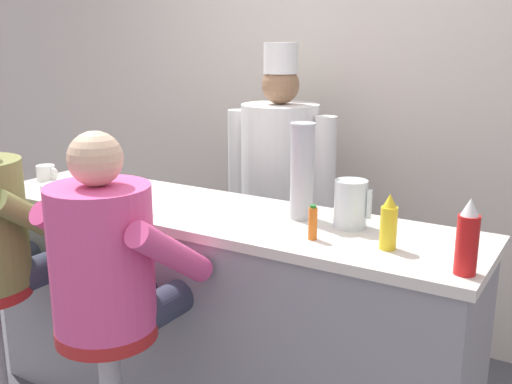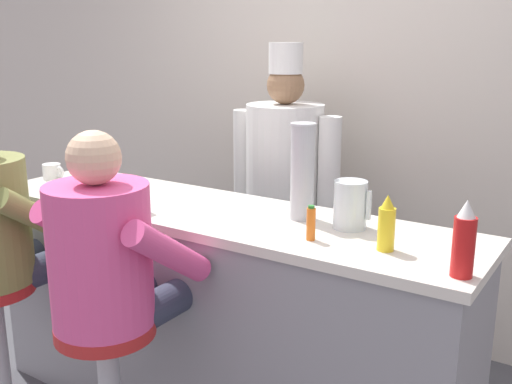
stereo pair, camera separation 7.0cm
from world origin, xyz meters
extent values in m
cube|color=beige|center=(0.00, 1.55, 1.35)|extent=(10.00, 0.06, 2.70)
cube|color=gray|center=(0.00, 0.30, 0.49)|extent=(2.30, 0.58, 0.98)
cube|color=silver|center=(0.00, 0.30, 1.00)|extent=(2.34, 0.60, 0.04)
cylinder|color=red|center=(1.11, 0.12, 1.11)|extent=(0.07, 0.07, 0.19)
cone|color=white|center=(1.11, 0.12, 1.24)|extent=(0.06, 0.06, 0.06)
cylinder|color=yellow|center=(0.82, 0.22, 1.09)|extent=(0.06, 0.06, 0.15)
cone|color=yellow|center=(0.82, 0.22, 1.20)|extent=(0.05, 0.05, 0.05)
cylinder|color=orange|center=(0.55, 0.17, 1.08)|extent=(0.03, 0.03, 0.12)
cylinder|color=#287F2D|center=(0.55, 0.17, 1.15)|extent=(0.02, 0.02, 0.01)
cylinder|color=silver|center=(0.61, 0.38, 1.11)|extent=(0.13, 0.13, 0.19)
cube|color=silver|center=(0.68, 0.38, 1.12)|extent=(0.02, 0.02, 0.11)
cylinder|color=white|center=(-0.63, 0.31, 1.03)|extent=(0.22, 0.22, 0.02)
ellipsoid|color=#E0BC60|center=(-0.63, 0.31, 1.05)|extent=(0.10, 0.08, 0.03)
cylinder|color=white|center=(-0.77, 0.11, 1.05)|extent=(0.16, 0.16, 0.06)
cylinder|color=white|center=(-1.07, 0.29, 1.06)|extent=(0.09, 0.09, 0.08)
torus|color=white|center=(-1.01, 0.29, 1.06)|extent=(0.06, 0.02, 0.06)
cylinder|color=#B7BABF|center=(0.39, 0.39, 1.21)|extent=(0.10, 0.10, 0.39)
cylinder|color=silver|center=(0.39, 0.39, 1.41)|extent=(0.11, 0.11, 0.01)
cube|color=silver|center=(-0.28, 0.09, 1.08)|extent=(0.12, 0.06, 0.12)
cube|color=black|center=(-0.28, 0.06, 1.08)|extent=(0.07, 0.01, 0.04)
cylinder|color=#33384C|center=(-0.87, -0.11, 0.73)|extent=(0.14, 0.39, 0.14)
cylinder|color=#33384C|center=(-0.68, -0.11, 0.73)|extent=(0.14, 0.39, 0.14)
cylinder|color=olive|center=(-0.53, -0.20, 1.02)|extent=(0.10, 0.42, 0.33)
cylinder|color=red|center=(-0.06, -0.31, 0.69)|extent=(0.38, 0.38, 0.05)
cylinder|color=#33384C|center=(-0.16, -0.12, 0.73)|extent=(0.14, 0.38, 0.14)
cylinder|color=#33384C|center=(0.03, -0.12, 0.73)|extent=(0.14, 0.38, 0.14)
cylinder|color=#E54C8C|center=(-0.06, -0.31, 0.98)|extent=(0.38, 0.38, 0.53)
cylinder|color=#E54C8C|center=(-0.30, -0.20, 1.01)|extent=(0.10, 0.40, 0.32)
cylinder|color=#E54C8C|center=(0.17, -0.20, 1.01)|extent=(0.10, 0.40, 0.32)
sphere|color=#DBB28E|center=(-0.06, -0.31, 1.34)|extent=(0.19, 0.19, 0.19)
cube|color=#232328|center=(-0.13, 1.13, 0.40)|extent=(0.33, 0.18, 0.80)
cube|color=white|center=(-0.13, 1.08, 0.56)|extent=(0.30, 0.02, 0.48)
cylinder|color=white|center=(-0.13, 1.13, 1.10)|extent=(0.43, 0.43, 0.60)
sphere|color=#8C6647|center=(-0.13, 1.13, 1.50)|extent=(0.21, 0.21, 0.21)
cylinder|color=white|center=(-0.13, 1.13, 1.64)|extent=(0.19, 0.19, 0.16)
cylinder|color=white|center=(-0.41, 1.13, 1.09)|extent=(0.12, 0.12, 0.51)
cylinder|color=white|center=(0.15, 1.13, 1.09)|extent=(0.12, 0.12, 0.51)
camera|label=1|loc=(1.47, -1.75, 1.75)|focal=42.00mm
camera|label=2|loc=(1.53, -1.71, 1.75)|focal=42.00mm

